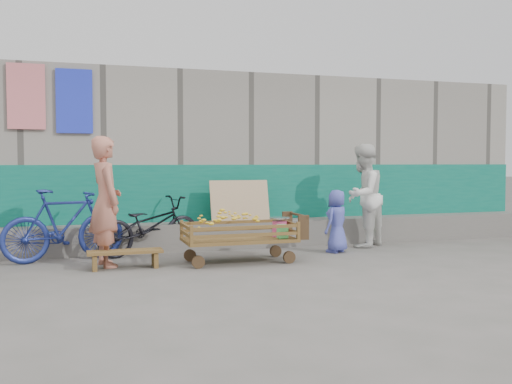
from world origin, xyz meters
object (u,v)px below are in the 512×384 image
object	(u,v)px
banana_cart	(237,228)
vendor_man	(106,201)
woman	(363,195)
bench	(125,255)
bicycle_blue	(64,225)
bicycle_dark	(149,226)
child	(337,221)

from	to	relation	value
banana_cart	vendor_man	size ratio (longest dim) A/B	0.96
woman	bench	bearing A→B (deg)	-24.96
banana_cart	vendor_man	world-z (taller)	vendor_man
bench	bicycle_blue	distance (m)	1.23
vendor_man	bicycle_blue	bearing A→B (deg)	29.57
vendor_man	bicycle_blue	xyz separation A→B (m)	(-0.56, 0.59, -0.37)
bench	woman	size ratio (longest dim) A/B	0.57
vendor_man	woman	xyz separation A→B (m)	(4.27, 0.55, -0.02)
vendor_man	bicycle_blue	size ratio (longest dim) A/B	1.03
woman	bicycle_dark	bearing A→B (deg)	-40.42
vendor_man	child	world-z (taller)	vendor_man
banana_cart	child	xyz separation A→B (m)	(1.77, 0.41, 0.00)
bench	child	xyz separation A→B (m)	(3.35, 0.40, 0.32)
vendor_man	child	size ratio (longest dim) A/B	1.80
banana_cart	child	bearing A→B (deg)	13.09
banana_cart	vendor_man	bearing A→B (deg)	170.96
bench	woman	bearing A→B (deg)	11.48
banana_cart	child	world-z (taller)	child
vendor_man	bicycle_dark	distance (m)	1.15
child	bicycle_dark	bearing A→B (deg)	-46.53
bench	bicycle_blue	world-z (taller)	bicycle_blue
bench	vendor_man	bearing A→B (deg)	130.36
child	woman	bearing A→B (deg)	177.90
bicycle_blue	woman	bearing A→B (deg)	-104.50
woman	bicycle_blue	distance (m)	4.85
bicycle_blue	bicycle_dark	bearing A→B (deg)	-94.88
bicycle_dark	bicycle_blue	xyz separation A→B (m)	(-1.26, -0.20, 0.07)
woman	bicycle_blue	xyz separation A→B (m)	(-4.83, 0.05, -0.35)
child	bicycle_blue	size ratio (longest dim) A/B	0.57
bench	bicycle_blue	size ratio (longest dim) A/B	0.57
vendor_man	bicycle_dark	bearing A→B (deg)	-54.94
bench	bicycle_blue	bearing A→B (deg)	132.43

